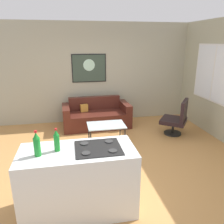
% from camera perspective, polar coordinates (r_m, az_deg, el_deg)
% --- Properties ---
extents(ground, '(6.40, 6.40, 0.04)m').
position_cam_1_polar(ground, '(4.66, 1.33, -11.85)').
color(ground, '#BB8347').
extents(back_wall, '(6.40, 0.05, 2.80)m').
position_cam_1_polar(back_wall, '(6.51, -3.17, 9.88)').
color(back_wall, '#AAA68C').
rests_on(back_wall, ground).
extents(couch, '(1.85, 0.90, 0.78)m').
position_cam_1_polar(couch, '(6.20, -4.04, -1.20)').
color(couch, '#4B1E17').
rests_on(couch, ground).
extents(coffee_table, '(0.86, 0.58, 0.44)m').
position_cam_1_polar(coffee_table, '(5.15, -1.49, -3.68)').
color(coffee_table, silver).
rests_on(coffee_table, ground).
extents(armchair, '(0.84, 0.85, 0.92)m').
position_cam_1_polar(armchair, '(5.81, 16.32, -1.63)').
color(armchair, black).
rests_on(armchair, ground).
extents(kitchen_counter, '(1.51, 0.70, 0.95)m').
position_cam_1_polar(kitchen_counter, '(3.19, -8.45, -17.01)').
color(kitchen_counter, silver).
rests_on(kitchen_counter, ground).
extents(soda_bottle, '(0.08, 0.08, 0.33)m').
position_cam_1_polar(soda_bottle, '(2.87, -18.68, -7.89)').
color(soda_bottle, '#1C8B2C').
rests_on(soda_bottle, kitchen_counter).
extents(soda_bottle_2, '(0.07, 0.07, 0.31)m').
position_cam_1_polar(soda_bottle_2, '(2.93, -13.99, -7.14)').
color(soda_bottle_2, '#1C8B2C').
rests_on(soda_bottle_2, kitchen_counter).
extents(wall_painting, '(0.96, 0.03, 0.79)m').
position_cam_1_polar(wall_painting, '(6.41, -5.90, 11.11)').
color(wall_painting, black).
extents(window, '(0.03, 1.54, 1.38)m').
position_cam_1_polar(window, '(6.01, 24.61, 8.97)').
color(window, silver).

